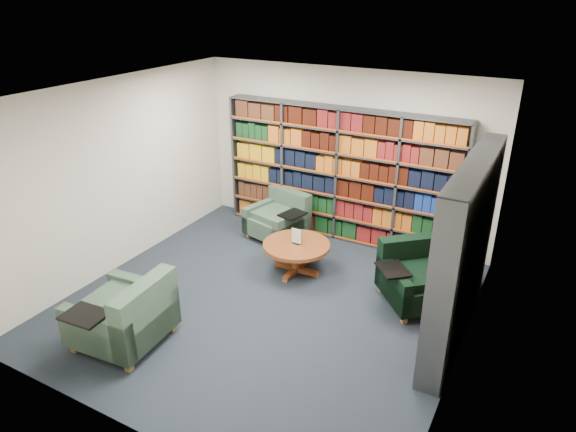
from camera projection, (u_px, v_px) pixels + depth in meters
The scene contains 7 objects.
room_shell at pixel (265, 208), 6.39m from camera, with size 5.02×5.02×2.82m.
bookshelf_back at pixel (339, 175), 8.39m from camera, with size 4.00×0.28×2.20m.
bookshelf_right at pixel (464, 252), 5.97m from camera, with size 0.28×2.50×2.20m.
chair_teal_left at pixel (280, 219), 8.71m from camera, with size 1.09×1.02×0.77m.
chair_green_right at pixel (417, 278), 6.90m from camera, with size 1.28×1.28×0.83m.
chair_teal_front at pixel (128, 318), 6.03m from camera, with size 1.04×1.19×0.89m.
coffee_table at pixel (296, 249), 7.57m from camera, with size 0.99×0.99×0.70m.
Camera 1 is at (3.07, -5.02, 3.92)m, focal length 32.00 mm.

